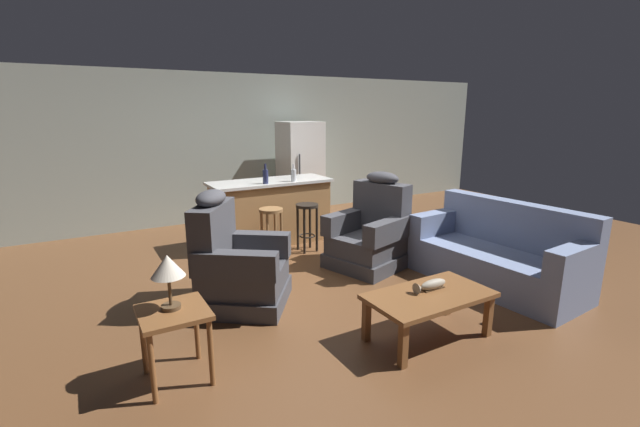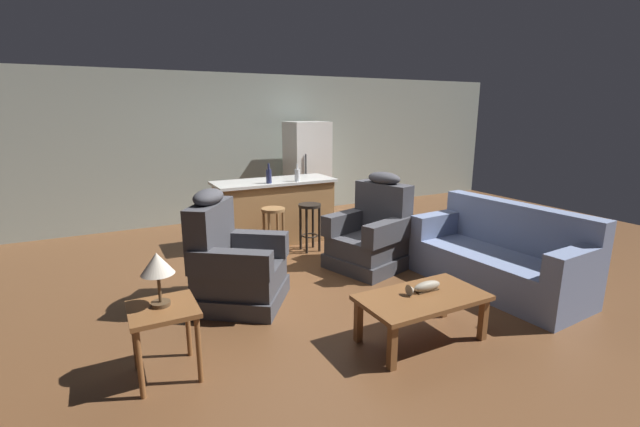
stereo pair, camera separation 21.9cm
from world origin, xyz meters
name	(u,v)px [view 1 (the left image)]	position (x,y,z in m)	size (l,w,h in m)	color
ground_plane	(315,270)	(0.00, 0.00, 0.00)	(12.00, 12.00, 0.00)	brown
back_wall	(230,148)	(0.00, 3.12, 1.30)	(12.00, 0.05, 2.60)	#939E93
coffee_table	(429,300)	(0.04, -1.94, 0.36)	(1.10, 0.60, 0.42)	brown
fish_figurine	(430,285)	(0.10, -1.88, 0.46)	(0.34, 0.10, 0.10)	#4C3823
couch	(498,256)	(1.60, -1.44, 0.34)	(0.97, 1.96, 0.94)	#707FA3
recliner_near_lamp	(236,266)	(-1.18, -0.45, 0.42)	(1.17, 1.17, 1.20)	#3D3D42
recliner_near_island	(371,234)	(0.70, -0.21, 0.42)	(1.05, 1.05, 1.20)	#3D3D42
end_table	(174,323)	(-2.00, -1.45, 0.46)	(0.48, 0.48, 0.56)	brown
table_lamp	(168,269)	(-2.00, -1.42, 0.87)	(0.24, 0.24, 0.41)	#4C3823
kitchen_island	(271,211)	(0.00, 1.35, 0.48)	(1.80, 0.70, 0.95)	#9E7042
bar_stool_left	(271,224)	(-0.27, 0.72, 0.47)	(0.32, 0.32, 0.68)	olive
bar_stool_right	(307,219)	(0.28, 0.72, 0.47)	(0.32, 0.32, 0.68)	black
refrigerator	(300,170)	(1.13, 2.55, 0.88)	(0.70, 0.69, 1.76)	white
bottle_tall_green	(265,176)	(-0.17, 1.13, 1.06)	(0.08, 0.08, 0.28)	#23284C
bottle_short_amber	(294,175)	(0.27, 1.11, 1.04)	(0.08, 0.08, 0.25)	silver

